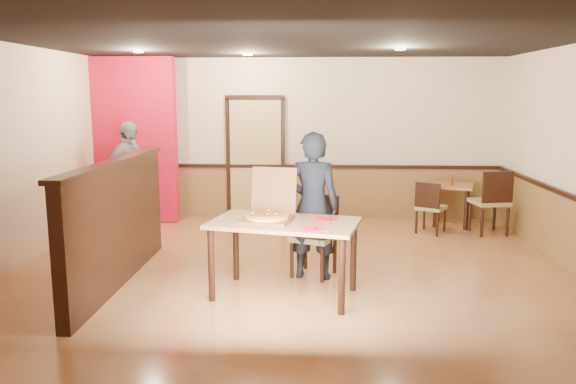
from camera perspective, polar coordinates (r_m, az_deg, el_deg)
name	(u,v)px	position (r m, az deg, el deg)	size (l,w,h in m)	color
floor	(292,280)	(6.74, 0.38, -8.91)	(7.00, 7.00, 0.00)	#C27C4B
ceiling	(292,37)	(6.41, 0.41, 15.51)	(7.00, 7.00, 0.00)	black
wall_back	(301,139)	(9.91, 1.33, 5.42)	(7.00, 7.00, 0.00)	beige
wainscot_back	(301,192)	(10.00, 1.30, -0.03)	(7.00, 0.04, 0.90)	brown
chair_rail_back	(301,166)	(9.91, 1.31, 2.63)	(7.00, 0.06, 0.06)	black
back_door	(256,159)	(9.96, -3.30, 3.40)	(0.90, 0.06, 2.10)	tan
booth_partition	(117,221)	(6.74, -16.95, -2.85)	(0.20, 3.10, 1.44)	black
red_accent_panel	(130,140)	(9.93, -15.80, 5.06)	(1.60, 0.20, 2.78)	red
spot_a	(138,52)	(8.60, -14.97, 13.62)	(0.14, 0.14, 0.02)	#FFE9B2
spot_b	(248,55)	(8.96, -4.10, 13.75)	(0.14, 0.14, 0.02)	#FFE9B2
spot_c	(400,49)	(7.98, 11.34, 14.07)	(0.14, 0.14, 0.02)	#FFE9B2
main_table	(284,231)	(6.04, -0.38, -4.02)	(1.71, 1.21, 0.83)	#AD7549
diner_chair	(316,232)	(6.83, 2.88, -4.04)	(0.63, 0.63, 0.97)	olive
side_chair_left	(430,205)	(9.08, 14.22, -1.33)	(0.56, 0.56, 0.83)	olive
side_chair_right	(492,200)	(9.28, 20.01, -0.73)	(0.59, 0.59, 1.02)	olive
side_table	(452,195)	(9.75, 16.34, -0.25)	(0.80, 0.80, 0.69)	#AD7549
diner	(312,206)	(6.62, 2.50, -1.41)	(0.64, 0.42, 1.75)	black
passerby	(129,176)	(9.39, -15.83, 1.59)	(1.03, 0.43, 1.76)	gray
pizza_box	(268,214)	(6.05, -2.03, -2.24)	(0.61, 0.68, 0.54)	brown
pizza	(267,216)	(6.00, -2.17, -2.49)	(0.47, 0.47, 0.03)	#C88748
napkin_near	(313,229)	(5.65, 2.54, -3.79)	(0.29, 0.29, 0.01)	red
napkin_far	(327,219)	(6.12, 3.97, -2.74)	(0.29, 0.29, 0.01)	red
condiment	(451,181)	(9.59, 16.23, 1.09)	(0.06, 0.06, 0.16)	brown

